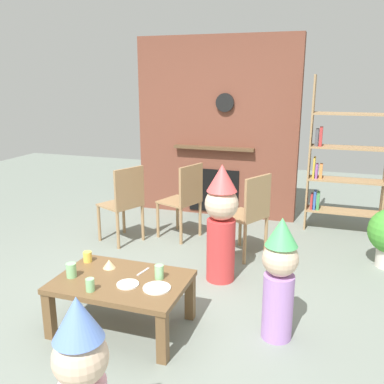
{
  "coord_description": "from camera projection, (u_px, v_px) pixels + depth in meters",
  "views": [
    {
      "loc": [
        1.27,
        -2.98,
        1.85
      ],
      "look_at": [
        0.15,
        0.4,
        0.9
      ],
      "focal_mm": 39.69,
      "sensor_mm": 36.0,
      "label": 1
    }
  ],
  "objects": [
    {
      "name": "child_by_the_chairs",
      "position": [
        221.0,
        220.0,
        3.9
      ],
      "size": [
        0.31,
        0.31,
        1.11
      ],
      "rotation": [
        0.0,
        0.0,
        -2.03
      ],
      "color": "#D13838",
      "rests_on": "ground_plane"
    },
    {
      "name": "table_fork",
      "position": [
        143.0,
        272.0,
        3.28
      ],
      "size": [
        0.04,
        0.15,
        0.01
      ],
      "primitive_type": "cube",
      "rotation": [
        0.0,
        0.0,
        1.38
      ],
      "color": "silver",
      "rests_on": "coffee_table"
    },
    {
      "name": "paper_cup_near_right",
      "position": [
        71.0,
        270.0,
        3.18
      ],
      "size": [
        0.08,
        0.08,
        0.11
      ],
      "primitive_type": "cylinder",
      "color": "#8CD18C",
      "rests_on": "coffee_table"
    },
    {
      "name": "paper_plate_rear",
      "position": [
        157.0,
        288.0,
        3.02
      ],
      "size": [
        0.2,
        0.2,
        0.01
      ],
      "primitive_type": "cylinder",
      "color": "white",
      "rests_on": "coffee_table"
    },
    {
      "name": "coffee_table",
      "position": [
        122.0,
        287.0,
        3.18
      ],
      "size": [
        0.98,
        0.66,
        0.4
      ],
      "color": "brown",
      "rests_on": "ground_plane"
    },
    {
      "name": "bookshelf",
      "position": [
        341.0,
        162.0,
        5.15
      ],
      "size": [
        0.9,
        0.28,
        1.9
      ],
      "color": "#9E7A51",
      "rests_on": "ground_plane"
    },
    {
      "name": "birthday_cake_slice",
      "position": [
        109.0,
        264.0,
        3.34
      ],
      "size": [
        0.1,
        0.1,
        0.07
      ],
      "primitive_type": "cone",
      "color": "#EAC68C",
      "rests_on": "coffee_table"
    },
    {
      "name": "paper_cup_near_left",
      "position": [
        88.0,
        257.0,
        3.45
      ],
      "size": [
        0.07,
        0.07,
        0.09
      ],
      "primitive_type": "cylinder",
      "color": "#F2CC4C",
      "rests_on": "coffee_table"
    },
    {
      "name": "dining_chair_middle",
      "position": [
        185.0,
        197.0,
        4.96
      ],
      "size": [
        0.51,
        0.51,
        0.9
      ],
      "rotation": [
        0.0,
        0.0,
        2.79
      ],
      "color": "#9E7A51",
      "rests_on": "ground_plane"
    },
    {
      "name": "child_with_cone_hat",
      "position": [
        82.0,
        383.0,
        1.95
      ],
      "size": [
        0.26,
        0.26,
        0.94
      ],
      "rotation": [
        0.0,
        0.0,
        1.91
      ],
      "color": "#EAB2C6",
      "rests_on": "ground_plane"
    },
    {
      "name": "ground_plane",
      "position": [
        160.0,
        304.0,
        3.6
      ],
      "size": [
        12.0,
        12.0,
        0.0
      ],
      "primitive_type": "plane",
      "color": "gray"
    },
    {
      "name": "paper_cup_center",
      "position": [
        159.0,
        272.0,
        3.16
      ],
      "size": [
        0.07,
        0.07,
        0.11
      ],
      "primitive_type": "cylinder",
      "color": "#8CD18C",
      "rests_on": "coffee_table"
    },
    {
      "name": "dining_chair_right",
      "position": [
        250.0,
        211.0,
        4.43
      ],
      "size": [
        0.54,
        0.54,
        0.9
      ],
      "rotation": [
        0.0,
        0.0,
        2.66
      ],
      "color": "#9E7A51",
      "rests_on": "ground_plane"
    },
    {
      "name": "paper_plate_front",
      "position": [
        128.0,
        284.0,
        3.07
      ],
      "size": [
        0.16,
        0.16,
        0.01
      ],
      "primitive_type": "cylinder",
      "color": "white",
      "rests_on": "coffee_table"
    },
    {
      "name": "child_in_pink",
      "position": [
        279.0,
        276.0,
        3.02
      ],
      "size": [
        0.26,
        0.26,
        0.93
      ],
      "rotation": [
        0.0,
        0.0,
        -2.93
      ],
      "color": "#B27FCC",
      "rests_on": "ground_plane"
    },
    {
      "name": "brick_fireplace_feature",
      "position": [
        216.0,
        129.0,
        5.74
      ],
      "size": [
        2.2,
        0.28,
        2.4
      ],
      "color": "brown",
      "rests_on": "ground_plane"
    },
    {
      "name": "dining_chair_left",
      "position": [
        125.0,
        200.0,
        4.83
      ],
      "size": [
        0.53,
        0.53,
        0.9
      ],
      "rotation": [
        0.0,
        0.0,
        2.71
      ],
      "color": "#9E7A51",
      "rests_on": "ground_plane"
    },
    {
      "name": "paper_cup_far_left",
      "position": [
        90.0,
        285.0,
        2.98
      ],
      "size": [
        0.06,
        0.06,
        0.09
      ],
      "primitive_type": "cylinder",
      "color": "#8CD18C",
      "rests_on": "coffee_table"
    }
  ]
}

